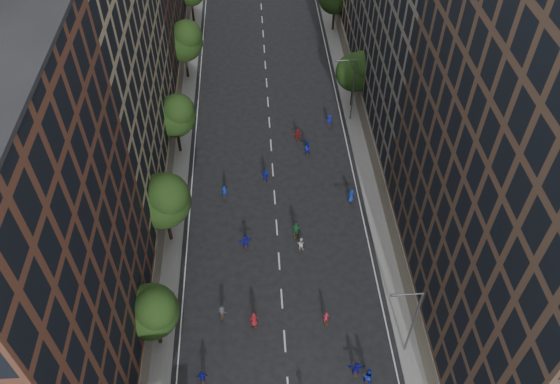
# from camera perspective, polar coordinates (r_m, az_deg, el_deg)

# --- Properties ---
(ground) EXTENTS (240.00, 240.00, 0.00)m
(ground) POSITION_cam_1_polar(r_m,az_deg,el_deg) (67.95, -0.93, 4.65)
(ground) COLOR black
(ground) RESTS_ON ground
(sidewalk_left) EXTENTS (4.00, 105.00, 0.15)m
(sidewalk_left) POSITION_cam_1_polar(r_m,az_deg,el_deg) (74.38, -10.57, 8.07)
(sidewalk_left) COLOR slate
(sidewalk_left) RESTS_ON ground
(sidewalk_right) EXTENTS (4.00, 105.00, 0.15)m
(sidewalk_right) POSITION_cam_1_polar(r_m,az_deg,el_deg) (74.98, 8.10, 8.78)
(sidewalk_right) COLOR slate
(sidewalk_right) RESTS_ON ground
(bldg_left_a) EXTENTS (14.00, 22.00, 30.00)m
(bldg_left_a) POSITION_cam_1_polar(r_m,az_deg,el_deg) (40.86, -27.04, -7.94)
(bldg_left_a) COLOR #512C1F
(bldg_left_a) RESTS_ON ground
(bldg_left_b) EXTENTS (14.00, 26.00, 34.00)m
(bldg_left_b) POSITION_cam_1_polar(r_m,az_deg,el_deg) (56.46, -21.10, 13.27)
(bldg_left_b) COLOR #958361
(bldg_left_b) RESTS_ON ground
(bldg_right_a) EXTENTS (14.00, 30.00, 36.00)m
(bldg_right_a) POSITION_cam_1_polar(r_m,az_deg,el_deg) (42.81, 26.82, 1.19)
(bldg_right_a) COLOR #443024
(bldg_right_a) RESTS_ON ground
(bldg_right_b) EXTENTS (14.00, 28.00, 33.00)m
(bldg_right_b) POSITION_cam_1_polar(r_m,az_deg,el_deg) (65.32, 16.54, 18.43)
(bldg_right_b) COLOR #635B52
(bldg_right_b) RESTS_ON ground
(tree_left_1) EXTENTS (4.80, 4.80, 8.21)m
(tree_left_1) POSITION_cam_1_polar(r_m,az_deg,el_deg) (47.40, -13.21, -11.97)
(tree_left_1) COLOR black
(tree_left_1) RESTS_ON ground
(tree_left_2) EXTENTS (5.60, 5.60, 9.45)m
(tree_left_2) POSITION_cam_1_polar(r_m,az_deg,el_deg) (54.07, -12.02, -0.72)
(tree_left_2) COLOR black
(tree_left_2) RESTS_ON ground
(tree_left_3) EXTENTS (5.00, 5.00, 8.58)m
(tree_left_3) POSITION_cam_1_polar(r_m,az_deg,el_deg) (64.78, -10.86, 7.98)
(tree_left_3) COLOR black
(tree_left_3) RESTS_ON ground
(tree_left_4) EXTENTS (5.40, 5.40, 9.08)m
(tree_left_4) POSITION_cam_1_polar(r_m,az_deg,el_deg) (77.83, -9.97, 15.39)
(tree_left_4) COLOR black
(tree_left_4) RESTS_ON ground
(tree_right_a) EXTENTS (5.00, 5.00, 8.39)m
(tree_right_a) POSITION_cam_1_polar(r_m,az_deg,el_deg) (71.97, 8.03, 12.46)
(tree_right_a) COLOR black
(tree_right_a) RESTS_ON ground
(streetlamp_near) EXTENTS (2.64, 0.22, 9.06)m
(streetlamp_near) POSITION_cam_1_polar(r_m,az_deg,el_deg) (47.46, 13.58, -12.84)
(streetlamp_near) COLOR #595B60
(streetlamp_near) RESTS_ON ground
(streetlamp_far) EXTENTS (2.64, 0.22, 9.06)m
(streetlamp_far) POSITION_cam_1_polar(r_m,az_deg,el_deg) (69.73, 7.52, 10.85)
(streetlamp_far) COLOR #595B60
(streetlamp_far) RESTS_ON ground
(skater_2) EXTENTS (1.09, 0.96, 1.89)m
(skater_2) POSITION_cam_1_polar(r_m,az_deg,el_deg) (49.13, 9.15, -18.46)
(skater_2) COLOR #1326A2
(skater_2) RESTS_ON ground
(skater_4) EXTENTS (0.98, 0.44, 1.65)m
(skater_4) POSITION_cam_1_polar(r_m,az_deg,el_deg) (49.12, -8.12, -18.58)
(skater_4) COLOR #11148E
(skater_4) RESTS_ON ground
(skater_5) EXTENTS (1.47, 0.56, 1.55)m
(skater_5) POSITION_cam_1_polar(r_m,az_deg,el_deg) (49.48, 7.95, -17.81)
(skater_5) COLOR #11118F
(skater_5) RESTS_ON ground
(skater_6) EXTENTS (0.94, 0.73, 1.71)m
(skater_6) POSITION_cam_1_polar(r_m,az_deg,el_deg) (51.29, -2.74, -13.17)
(skater_6) COLOR maroon
(skater_6) RESTS_ON ground
(skater_7) EXTENTS (0.61, 0.46, 1.52)m
(skater_7) POSITION_cam_1_polar(r_m,az_deg,el_deg) (51.61, 4.82, -12.96)
(skater_7) COLOR #AF1D34
(skater_7) RESTS_ON ground
(skater_8) EXTENTS (0.95, 0.85, 1.61)m
(skater_8) POSITION_cam_1_polar(r_m,az_deg,el_deg) (56.38, 2.20, -5.44)
(skater_8) COLOR silver
(skater_8) RESTS_ON ground
(skater_9) EXTENTS (1.06, 0.72, 1.52)m
(skater_9) POSITION_cam_1_polar(r_m,az_deg,el_deg) (52.03, -6.09, -12.37)
(skater_9) COLOR #39393D
(skater_9) RESTS_ON ground
(skater_10) EXTENTS (1.22, 0.81, 1.93)m
(skater_10) POSITION_cam_1_polar(r_m,az_deg,el_deg) (57.34, 1.71, -4.00)
(skater_10) COLOR #206B35
(skater_10) RESTS_ON ground
(skater_11) EXTENTS (1.49, 0.70, 1.55)m
(skater_11) POSITION_cam_1_polar(r_m,az_deg,el_deg) (56.68, -3.62, -5.20)
(skater_11) COLOR #1816BA
(skater_11) RESTS_ON ground
(skater_12) EXTENTS (0.96, 0.76, 1.73)m
(skater_12) POSITION_cam_1_polar(r_m,az_deg,el_deg) (61.29, 7.44, -0.39)
(skater_12) COLOR navy
(skater_12) RESTS_ON ground
(skater_13) EXTENTS (0.69, 0.49, 1.76)m
(skater_13) POSITION_cam_1_polar(r_m,az_deg,el_deg) (61.50, -5.84, 0.02)
(skater_13) COLOR #122D99
(skater_13) RESTS_ON ground
(skater_14) EXTENTS (1.10, 0.95, 1.95)m
(skater_14) POSITION_cam_1_polar(r_m,az_deg,el_deg) (66.55, 2.79, 4.65)
(skater_14) COLOR #1520AB
(skater_14) RESTS_ON ground
(skater_15) EXTENTS (1.21, 0.90, 1.66)m
(skater_15) POSITION_cam_1_polar(r_m,az_deg,el_deg) (71.01, 5.16, 7.44)
(skater_15) COLOR navy
(skater_15) RESTS_ON ground
(skater_16) EXTENTS (1.17, 0.85, 1.84)m
(skater_16) POSITION_cam_1_polar(r_m,az_deg,el_deg) (63.01, -1.53, 1.74)
(skater_16) COLOR #1626B7
(skater_16) RESTS_ON ground
(skater_17) EXTENTS (1.48, 0.99, 1.53)m
(skater_17) POSITION_cam_1_polar(r_m,az_deg,el_deg) (68.67, 1.85, 5.99)
(skater_17) COLOR #A81C1F
(skater_17) RESTS_ON ground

